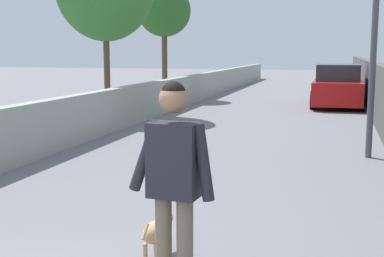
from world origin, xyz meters
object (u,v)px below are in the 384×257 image
Objects in this scene: tree_left_far at (164,12)px; person_skateboarder at (174,175)px; car_near at (338,87)px; dog at (157,230)px.

person_skateboarder is at bearing -161.33° from tree_left_far.
car_near is at bearing -4.31° from person_skateboarder.
person_skateboarder reaches higher than dog.
tree_left_far is 17.58m from dog.
tree_left_far is at bearing 79.60° from car_near.
car_near is (-1.30, -7.09, -2.92)m from tree_left_far.
car_near is at bearing -6.44° from dog.
person_skateboarder is 16.14m from car_near.
dog is (-16.39, -5.39, -3.36)m from tree_left_far.
person_skateboarder reaches higher than car_near.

